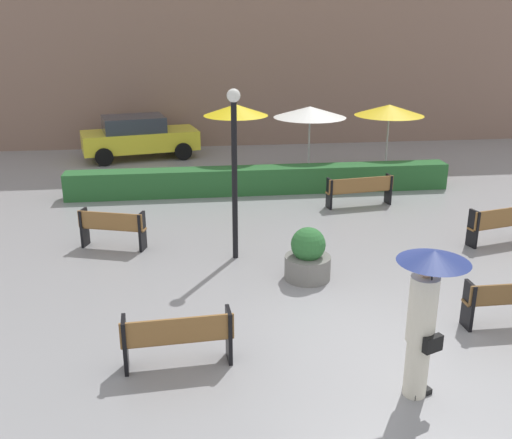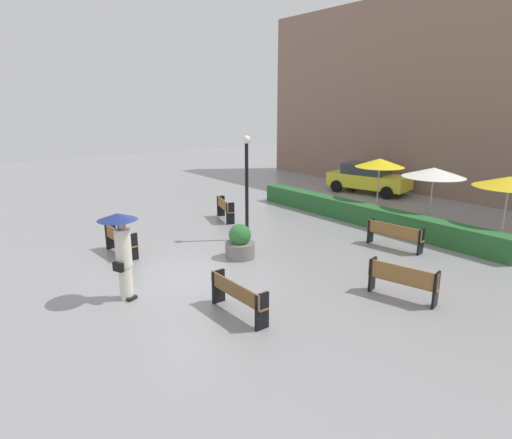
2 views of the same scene
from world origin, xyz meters
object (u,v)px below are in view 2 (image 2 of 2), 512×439
object	(u,v)px
patio_umbrella_white	(434,172)
bench_back_row	(394,234)
lamp_post	(247,177)
parked_car	(368,178)
bench_far_right	(402,279)
planter_pot	(240,243)
bench_far_left	(225,208)
patio_umbrella_yellow	(380,163)
patio_umbrella_yellow_far	(509,182)
bench_near_left	(120,239)
pedestrian_with_umbrella	(122,245)
bench_near_right	(237,295)

from	to	relation	value
patio_umbrella_white	bench_back_row	bearing A→B (deg)	-77.38
lamp_post	parked_car	xyz separation A→B (m)	(-2.72, 10.12, -1.43)
bench_far_right	patio_umbrella_white	size ratio (longest dim) A/B	0.73
bench_back_row	planter_pot	size ratio (longest dim) A/B	1.79
bench_far_left	patio_umbrella_yellow	world-z (taller)	patio_umbrella_yellow
bench_far_left	patio_umbrella_yellow	size ratio (longest dim) A/B	0.63
planter_pot	parked_car	size ratio (longest dim) A/B	0.24
bench_far_left	bench_back_row	distance (m)	6.89
bench_far_left	lamp_post	distance (m)	3.32
bench_far_right	parked_car	size ratio (longest dim) A/B	0.38
patio_umbrella_yellow_far	bench_far_left	bearing A→B (deg)	-145.21
bench_far_left	patio_umbrella_white	size ratio (longest dim) A/B	0.65
planter_pot	patio_umbrella_yellow	world-z (taller)	patio_umbrella_yellow
bench_back_row	parked_car	xyz separation A→B (m)	(-6.47, 6.86, 0.32)
bench_near_left	patio_umbrella_yellow_far	world-z (taller)	patio_umbrella_yellow_far
bench_near_left	patio_umbrella_yellow	size ratio (longest dim) A/B	0.69
pedestrian_with_umbrella	patio_umbrella_yellow_far	xyz separation A→B (m)	(3.63, 11.93, 0.75)
bench_far_left	planter_pot	size ratio (longest dim) A/B	1.42
patio_umbrella_yellow	parked_car	xyz separation A→B (m)	(-3.33, 3.62, -1.44)
bench_far_left	patio_umbrella_yellow	distance (m)	6.75
bench_far_right	patio_umbrella_yellow_far	size ratio (longest dim) A/B	0.74
bench_near_right	patio_umbrella_yellow_far	bearing A→B (deg)	83.03
bench_near_left	patio_umbrella_yellow_far	xyz separation A→B (m)	(6.89, 10.80, 1.63)
bench_near_left	patio_umbrella_white	xyz separation A→B (m)	(4.23, 10.71, 1.63)
bench_far_right	patio_umbrella_yellow_far	world-z (taller)	patio_umbrella_yellow_far
planter_pot	patio_umbrella_yellow_far	size ratio (longest dim) A/B	0.47
planter_pot	pedestrian_with_umbrella	bearing A→B (deg)	-79.92
bench_near_left	pedestrian_with_umbrella	size ratio (longest dim) A/B	0.76
bench_far_right	patio_umbrella_white	xyz separation A→B (m)	(-3.18, 6.49, 1.62)
planter_pot	patio_umbrella_white	size ratio (longest dim) A/B	0.46
bench_near_left	bench_far_right	xyz separation A→B (m)	(7.40, 4.22, 0.01)
bench_far_right	patio_umbrella_white	bearing A→B (deg)	116.10
patio_umbrella_white	parked_car	xyz separation A→B (m)	(-5.72, 3.51, -1.32)
bench_far_left	bench_near_left	distance (m)	5.20
pedestrian_with_umbrella	patio_umbrella_white	distance (m)	11.90
bench_near_left	patio_umbrella_white	bearing A→B (deg)	68.47
bench_far_right	pedestrian_with_umbrella	size ratio (longest dim) A/B	0.78
bench_far_left	lamp_post	bearing A→B (deg)	-17.87
bench_far_left	lamp_post	xyz separation A→B (m)	(2.70, -0.87, 1.72)
planter_pot	lamp_post	xyz separation A→B (m)	(-1.34, 1.27, 1.79)
patio_umbrella_yellow	bench_far_left	bearing A→B (deg)	-120.56
parked_car	bench_near_right	bearing A→B (deg)	-62.45
planter_pot	patio_umbrella_yellow	xyz separation A→B (m)	(-0.72, 7.76, 1.80)
bench_far_left	bench_near_right	xyz separation A→B (m)	(7.12, -4.44, -0.03)
planter_pot	bench_near_left	bearing A→B (deg)	-131.94
pedestrian_with_umbrella	patio_umbrella_white	world-z (taller)	patio_umbrella_white
bench_back_row	bench_far_right	world-z (taller)	bench_far_right
bench_near_right	parked_car	size ratio (longest dim) A/B	0.40
bench_near_left	bench_back_row	size ratio (longest dim) A/B	0.87
bench_far_left	parked_car	distance (m)	9.25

